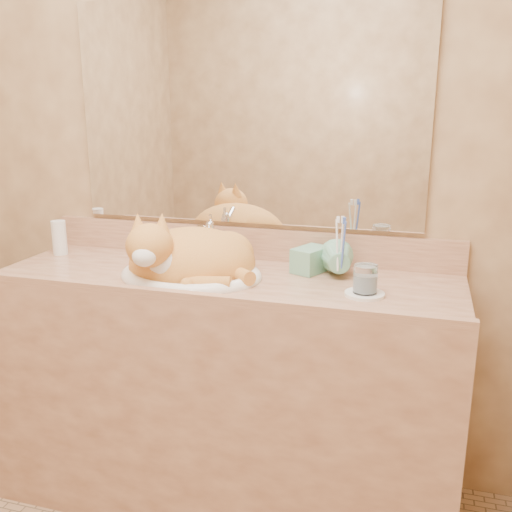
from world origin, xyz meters
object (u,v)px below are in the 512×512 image
(vanity_counter, at_px, (224,390))
(toothbrush_cup, at_px, (340,265))
(cat, at_px, (187,256))
(soap_dispenser, at_px, (300,248))
(water_glass, at_px, (365,279))
(sink_basin, at_px, (191,255))

(vanity_counter, relative_size, toothbrush_cup, 13.25)
(cat, bearing_deg, toothbrush_cup, -7.81)
(soap_dispenser, bearing_deg, vanity_counter, -135.25)
(toothbrush_cup, relative_size, water_glass, 1.38)
(vanity_counter, height_order, soap_dispenser, soap_dispenser)
(vanity_counter, distance_m, sink_basin, 0.51)
(sink_basin, height_order, cat, cat)
(toothbrush_cup, bearing_deg, vanity_counter, -169.76)
(cat, xyz_separation_m, water_glass, (0.60, -0.03, -0.02))
(soap_dispenser, height_order, toothbrush_cup, soap_dispenser)
(water_glass, bearing_deg, vanity_counter, 173.70)
(sink_basin, bearing_deg, vanity_counter, 20.23)
(toothbrush_cup, bearing_deg, sink_basin, -169.69)
(vanity_counter, distance_m, cat, 0.51)
(sink_basin, height_order, toothbrush_cup, sink_basin)
(cat, bearing_deg, vanity_counter, -6.45)
(vanity_counter, relative_size, cat, 3.64)
(cat, distance_m, toothbrush_cup, 0.51)
(vanity_counter, bearing_deg, soap_dispenser, 20.55)
(vanity_counter, height_order, sink_basin, sink_basin)
(sink_basin, bearing_deg, toothbrush_cup, 19.98)
(vanity_counter, distance_m, water_glass, 0.68)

